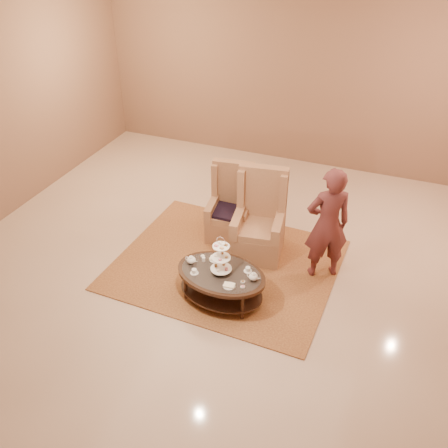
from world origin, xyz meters
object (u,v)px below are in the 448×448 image
at_px(armchair_left, 231,212).
at_px(armchair_right, 259,226).
at_px(person, 328,225).
at_px(tea_table, 221,277).

height_order(armchair_left, armchair_right, armchair_right).
distance_m(armchair_right, person, 1.10).
relative_size(tea_table, armchair_right, 0.98).
relative_size(armchair_right, person, 0.79).
height_order(tea_table, person, person).
bearing_deg(armchair_right, person, -19.25).
height_order(tea_table, armchair_right, armchair_right).
relative_size(tea_table, person, 0.77).
distance_m(tea_table, armchair_left, 1.54).
height_order(tea_table, armchair_left, armchair_left).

